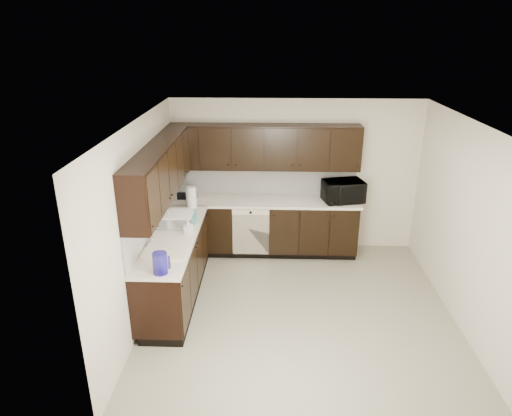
{
  "coord_description": "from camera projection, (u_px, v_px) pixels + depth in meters",
  "views": [
    {
      "loc": [
        -0.39,
        -5.16,
        3.51
      ],
      "look_at": [
        -0.59,
        0.6,
        1.23
      ],
      "focal_mm": 32.0,
      "sensor_mm": 36.0,
      "label": 1
    }
  ],
  "objects": [
    {
      "name": "microwave",
      "position": [
        343.0,
        191.0,
        7.19
      ],
      "size": [
        0.69,
        0.55,
        0.34
      ],
      "primitive_type": "imported",
      "rotation": [
        0.0,
        0.0,
        0.24
      ],
      "color": "black",
      "rests_on": "countertop"
    },
    {
      "name": "countertop",
      "position": [
        229.0,
        214.0,
        6.79
      ],
      "size": [
        3.03,
        2.83,
        0.04
      ],
      "color": "silver",
      "rests_on": "lower_cabinets"
    },
    {
      "name": "soap_bottle_a",
      "position": [
        188.0,
        227.0,
        6.04
      ],
      "size": [
        0.12,
        0.12,
        0.21
      ],
      "primitive_type": "imported",
      "rotation": [
        0.0,
        0.0,
        -0.27
      ],
      "color": "gray",
      "rests_on": "countertop"
    },
    {
      "name": "paper_towel_roll",
      "position": [
        192.0,
        197.0,
        6.97
      ],
      "size": [
        0.19,
        0.19,
        0.32
      ],
      "primitive_type": "cylinder",
      "rotation": [
        0.0,
        0.0,
        0.35
      ],
      "color": "white",
      "rests_on": "countertop"
    },
    {
      "name": "toaster_oven",
      "position": [
        186.0,
        193.0,
        7.3
      ],
      "size": [
        0.36,
        0.31,
        0.19
      ],
      "primitive_type": "cube",
      "rotation": [
        0.0,
        0.0,
        -0.31
      ],
      "color": "#B4B4B6",
      "rests_on": "countertop"
    },
    {
      "name": "teal_tumbler",
      "position": [
        193.0,
        216.0,
        6.42
      ],
      "size": [
        0.09,
        0.09,
        0.19
      ],
      "primitive_type": "cylinder",
      "rotation": [
        0.0,
        0.0,
        -0.08
      ],
      "color": "#0C8A7D",
      "rests_on": "countertop"
    },
    {
      "name": "backsplash",
      "position": [
        216.0,
        193.0,
        6.9
      ],
      "size": [
        3.0,
        2.8,
        0.48
      ],
      "color": "white",
      "rests_on": "countertop"
    },
    {
      "name": "storage_bin",
      "position": [
        175.0,
        220.0,
        6.29
      ],
      "size": [
        0.53,
        0.42,
        0.19
      ],
      "primitive_type": "cube",
      "rotation": [
        0.0,
        0.0,
        -0.13
      ],
      "color": "white",
      "rests_on": "countertop"
    },
    {
      "name": "ceiling",
      "position": [
        306.0,
        124.0,
        5.15
      ],
      "size": [
        4.0,
        4.0,
        0.0
      ],
      "primitive_type": "plane",
      "rotation": [
        3.14,
        0.0,
        0.0
      ],
      "color": "white",
      "rests_on": "wall_back"
    },
    {
      "name": "blue_pitcher",
      "position": [
        160.0,
        263.0,
        5.08
      ],
      "size": [
        0.21,
        0.21,
        0.25
      ],
      "primitive_type": "cylinder",
      "rotation": [
        0.0,
        0.0,
        0.34
      ],
      "color": "#150E84",
      "rests_on": "countertop"
    },
    {
      "name": "wall_back",
      "position": [
        295.0,
        176.0,
        7.47
      ],
      "size": [
        4.0,
        0.02,
        2.5
      ],
      "primitive_type": "cube",
      "color": "beige",
      "rests_on": "floor"
    },
    {
      "name": "lower_cabinets",
      "position": [
        230.0,
        245.0,
        6.98
      ],
      "size": [
        3.0,
        2.8,
        0.9
      ],
      "color": "black",
      "rests_on": "floor"
    },
    {
      "name": "wall_left",
      "position": [
        141.0,
        223.0,
        5.68
      ],
      "size": [
        0.02,
        4.0,
        2.5
      ],
      "primitive_type": "cube",
      "color": "beige",
      "rests_on": "floor"
    },
    {
      "name": "sink",
      "position": [
        168.0,
        250.0,
        5.79
      ],
      "size": [
        0.54,
        0.82,
        0.42
      ],
      "color": "beige",
      "rests_on": "countertop"
    },
    {
      "name": "wall_front",
      "position": [
        316.0,
        322.0,
        3.75
      ],
      "size": [
        4.0,
        0.02,
        2.5
      ],
      "primitive_type": "cube",
      "color": "beige",
      "rests_on": "floor"
    },
    {
      "name": "upper_cabinets",
      "position": [
        222.0,
        157.0,
        6.57
      ],
      "size": [
        3.0,
        2.8,
        0.7
      ],
      "color": "black",
      "rests_on": "wall_back"
    },
    {
      "name": "floor",
      "position": [
        299.0,
        311.0,
        6.07
      ],
      "size": [
        4.0,
        4.0,
        0.0
      ],
      "primitive_type": "plane",
      "color": "gray",
      "rests_on": "ground"
    },
    {
      "name": "wall_right",
      "position": [
        467.0,
        227.0,
        5.55
      ],
      "size": [
        0.02,
        4.0,
        2.5
      ],
      "primitive_type": "cube",
      "color": "beige",
      "rests_on": "floor"
    },
    {
      "name": "soap_bottle_b",
      "position": [
        169.0,
        219.0,
        6.26
      ],
      "size": [
        0.13,
        0.13,
        0.25
      ],
      "primitive_type": "imported",
      "rotation": [
        0.0,
        0.0,
        -0.43
      ],
      "color": "gray",
      "rests_on": "countertop"
    },
    {
      "name": "dishwasher",
      "position": [
        251.0,
        229.0,
        7.2
      ],
      "size": [
        0.58,
        0.04,
        0.78
      ],
      "color": "beige",
      "rests_on": "lower_cabinets"
    }
  ]
}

